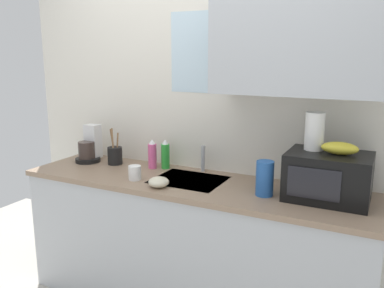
{
  "coord_description": "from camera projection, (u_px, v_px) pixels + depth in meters",
  "views": [
    {
      "loc": [
        1.14,
        -2.27,
        1.71
      ],
      "look_at": [
        0.0,
        0.0,
        1.15
      ],
      "focal_mm": 37.99,
      "sensor_mm": 36.0,
      "label": 1
    }
  ],
  "objects": [
    {
      "name": "counter_unit",
      "position": [
        192.0,
        243.0,
        2.76
      ],
      "size": [
        2.35,
        0.63,
        0.9
      ],
      "color": "#B2B7BC",
      "rests_on": "ground"
    },
    {
      "name": "cereal_canister",
      "position": [
        265.0,
        178.0,
        2.37
      ],
      "size": [
        0.1,
        0.1,
        0.21
      ],
      "primitive_type": "cylinder",
      "color": "#2659A5",
      "rests_on": "counter_unit"
    },
    {
      "name": "utensil_crock",
      "position": [
        115.0,
        155.0,
        3.06
      ],
      "size": [
        0.11,
        0.11,
        0.28
      ],
      "color": "black",
      "rests_on": "counter_unit"
    },
    {
      "name": "sink_faucet",
      "position": [
        203.0,
        159.0,
        2.86
      ],
      "size": [
        0.03,
        0.03,
        0.19
      ],
      "primitive_type": "cylinder",
      "color": "#B2B5BA",
      "rests_on": "counter_unit"
    },
    {
      "name": "kitchen_wall_assembly",
      "position": [
        228.0,
        107.0,
        2.77
      ],
      "size": [
        3.12,
        0.42,
        2.5
      ],
      "color": "silver",
      "rests_on": "ground"
    },
    {
      "name": "dish_soap_bottle_pink",
      "position": [
        152.0,
        155.0,
        2.95
      ],
      "size": [
        0.06,
        0.06,
        0.21
      ],
      "color": "#E55999",
      "rests_on": "counter_unit"
    },
    {
      "name": "paper_towel_roll",
      "position": [
        315.0,
        131.0,
        2.34
      ],
      "size": [
        0.11,
        0.11,
        0.22
      ],
      "primitive_type": "cylinder",
      "color": "white",
      "rests_on": "microwave"
    },
    {
      "name": "banana_bunch",
      "position": [
        340.0,
        148.0,
        2.25
      ],
      "size": [
        0.2,
        0.11,
        0.07
      ],
      "primitive_type": "ellipsoid",
      "color": "gold",
      "rests_on": "microwave"
    },
    {
      "name": "microwave",
      "position": [
        328.0,
        176.0,
        2.3
      ],
      "size": [
        0.46,
        0.35,
        0.27
      ],
      "color": "black",
      "rests_on": "counter_unit"
    },
    {
      "name": "small_bowl",
      "position": [
        159.0,
        182.0,
        2.54
      ],
      "size": [
        0.13,
        0.13,
        0.06
      ],
      "primitive_type": "ellipsoid",
      "color": "beige",
      "rests_on": "counter_unit"
    },
    {
      "name": "mug_white",
      "position": [
        135.0,
        173.0,
        2.68
      ],
      "size": [
        0.08,
        0.08,
        0.09
      ],
      "primitive_type": "cylinder",
      "color": "white",
      "rests_on": "counter_unit"
    },
    {
      "name": "dish_soap_bottle_green",
      "position": [
        165.0,
        155.0,
        2.94
      ],
      "size": [
        0.06,
        0.06,
        0.21
      ],
      "color": "green",
      "rests_on": "counter_unit"
    },
    {
      "name": "coffee_maker",
      "position": [
        90.0,
        148.0,
        3.14
      ],
      "size": [
        0.19,
        0.21,
        0.28
      ],
      "color": "black",
      "rests_on": "counter_unit"
    }
  ]
}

